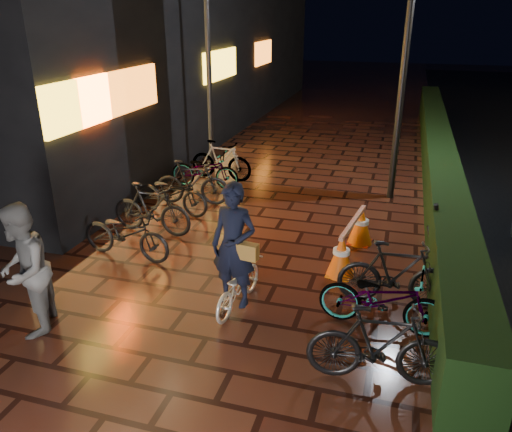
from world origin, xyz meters
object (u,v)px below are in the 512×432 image
(bystander_person, at_px, (24,271))
(traffic_barrier, at_px, (352,239))
(cyclist, at_px, (236,264))
(cart_assembly, at_px, (445,227))

(bystander_person, height_order, traffic_barrier, bystander_person)
(cyclist, bearing_deg, bystander_person, -152.28)
(bystander_person, distance_m, traffic_barrier, 5.38)
(bystander_person, distance_m, cyclist, 2.90)
(cart_assembly, bearing_deg, traffic_barrier, -160.20)
(cyclist, bearing_deg, cart_assembly, 41.78)
(cyclist, relative_size, traffic_barrier, 1.08)
(bystander_person, xyz_separation_m, cyclist, (2.56, 1.35, -0.20))
(bystander_person, height_order, cart_assembly, bystander_person)
(bystander_person, bearing_deg, cyclist, 93.37)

